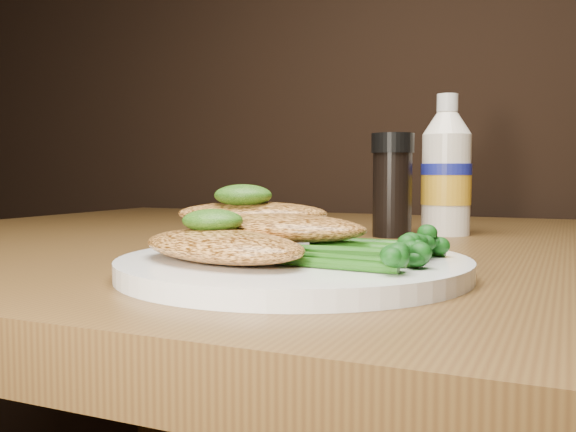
% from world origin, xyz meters
% --- Properties ---
extents(plate, '(0.24, 0.24, 0.01)m').
position_xyz_m(plate, '(-0.01, 0.82, 0.76)').
color(plate, white).
rests_on(plate, dining_table).
extents(chicken_front, '(0.14, 0.11, 0.02)m').
position_xyz_m(chicken_front, '(-0.04, 0.78, 0.77)').
color(chicken_front, '#D38C43').
rests_on(chicken_front, plate).
extents(chicken_mid, '(0.13, 0.08, 0.02)m').
position_xyz_m(chicken_mid, '(-0.02, 0.83, 0.78)').
color(chicken_mid, '#D38C43').
rests_on(chicken_mid, plate).
extents(chicken_back, '(0.13, 0.09, 0.02)m').
position_xyz_m(chicken_back, '(-0.06, 0.86, 0.79)').
color(chicken_back, '#D38C43').
rests_on(chicken_back, plate).
extents(pesto_front, '(0.04, 0.04, 0.02)m').
position_xyz_m(pesto_front, '(-0.05, 0.79, 0.79)').
color(pesto_front, black).
rests_on(pesto_front, chicken_front).
extents(pesto_back, '(0.05, 0.04, 0.02)m').
position_xyz_m(pesto_back, '(-0.06, 0.85, 0.80)').
color(pesto_back, black).
rests_on(pesto_back, chicken_back).
extents(broccolini_bundle, '(0.13, 0.11, 0.02)m').
position_xyz_m(broccolini_bundle, '(0.04, 0.83, 0.77)').
color(broccolini_bundle, '#1F5612').
rests_on(broccolini_bundle, plate).
extents(mayo_bottle, '(0.06, 0.06, 0.15)m').
position_xyz_m(mayo_bottle, '(0.04, 1.15, 0.83)').
color(mayo_bottle, white).
rests_on(mayo_bottle, dining_table).
extents(pepper_grinder, '(0.06, 0.06, 0.11)m').
position_xyz_m(pepper_grinder, '(-0.01, 1.10, 0.81)').
color(pepper_grinder, black).
rests_on(pepper_grinder, dining_table).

